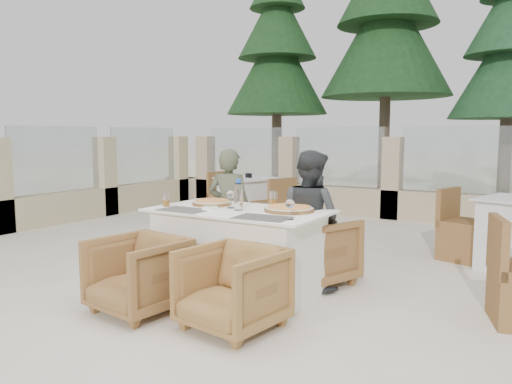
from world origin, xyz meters
The scene contains 25 objects.
ground centered at (0.00, 0.00, 0.00)m, with size 80.00×80.00×0.00m, color silver.
sand_patch centered at (0.00, 14.00, 0.01)m, with size 30.00×16.00×0.01m, color #F2ECC6.
perimeter_wall_far centered at (0.00, 4.80, 0.80)m, with size 10.00×0.34×1.60m, color tan, non-canonical shape.
perimeter_wall_left centered at (-4.50, 1.50, 0.80)m, with size 0.34×7.00×1.60m, color beige, non-canonical shape.
pine_far_left centered at (-3.50, 7.00, 2.75)m, with size 2.42×2.42×5.50m, color #1C431D.
pine_mid_left centered at (-1.00, 7.50, 3.25)m, with size 2.86×2.86×6.50m, color #1D451E.
pine_centre centered at (1.50, 7.20, 2.50)m, with size 2.20×2.20×5.00m, color #214D29.
dining_table centered at (0.00, 0.04, 0.39)m, with size 1.60×0.90×0.77m, color white, non-canonical shape.
placemat_near_left centered at (-0.40, -0.24, 0.77)m, with size 0.45×0.30×0.00m, color #5D5650.
placemat_near_right centered at (0.42, -0.24, 0.77)m, with size 0.45×0.30×0.00m, color #534D47.
pizza_left centered at (-0.38, 0.15, 0.79)m, with size 0.38×0.38×0.05m, color #C94C1B.
pizza_right centered at (0.44, 0.18, 0.80)m, with size 0.44×0.44×0.06m, color orange.
water_bottle centered at (0.02, 0.01, 0.91)m, with size 0.08×0.08×0.28m, color #C0E4FD.
wine_glass_centre centered at (-0.11, 0.07, 0.86)m, with size 0.08×0.08×0.18m, color white, non-canonical shape.
wine_glass_corner centered at (0.64, -0.19, 0.86)m, with size 0.08×0.08×0.18m, color silver, non-canonical shape.
beer_glass_left centered at (-0.68, -0.16, 0.83)m, with size 0.06×0.06×0.13m, color orange.
beer_glass_right centered at (0.19, 0.33, 0.85)m, with size 0.08×0.08×0.15m, color orange.
olive_dish centered at (-0.20, -0.12, 0.79)m, with size 0.11×0.11×0.04m, color white, non-canonical shape.
armchair_far_left centered at (-0.39, 0.87, 0.32)m, with size 0.68×0.70×0.64m, color brown.
armchair_far_right centered at (0.45, 0.64, 0.33)m, with size 0.71×0.73×0.66m, color brown.
armchair_near_left centered at (-0.42, -0.81, 0.31)m, with size 0.66×0.68×0.62m, color olive.
armchair_near_right centered at (0.44, -0.70, 0.31)m, with size 0.66×0.68×0.62m, color olive.
diner_left centered at (-0.51, 0.63, 0.65)m, with size 0.47×0.31×1.30m, color #4E523B.
diner_right centered at (0.49, 0.52, 0.65)m, with size 0.63×0.49×1.30m, color #343638.
bg_table_a centered at (-1.70, 2.88, 0.39)m, with size 1.64×0.82×0.77m, color silver, non-canonical shape.
Camera 1 is at (2.46, -3.67, 1.45)m, focal length 35.00 mm.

